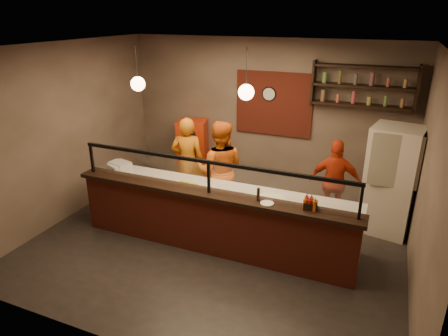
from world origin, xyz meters
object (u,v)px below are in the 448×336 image
at_px(cook_mid, 220,170).
at_px(pepper_mill, 258,194).
at_px(red_cooler, 193,152).
at_px(condiment_caddy, 310,205).
at_px(wall_clock, 269,94).
at_px(fridge, 391,181).
at_px(cook_right, 335,182).
at_px(cook_left, 188,162).
at_px(pizza_dough, 270,199).

bearing_deg(cook_mid, pepper_mill, 117.03).
bearing_deg(red_cooler, condiment_caddy, -52.34).
bearing_deg(red_cooler, cook_mid, -60.66).
height_order(cook_mid, red_cooler, cook_mid).
xyz_separation_m(wall_clock, fridge, (2.50, -0.91, -1.15)).
bearing_deg(pepper_mill, wall_clock, 104.18).
height_order(wall_clock, cook_right, wall_clock).
bearing_deg(condiment_caddy, fridge, 59.81).
height_order(wall_clock, cook_left, wall_clock).
bearing_deg(cook_left, pizza_dough, 136.60).
height_order(cook_mid, pepper_mill, cook_mid).
bearing_deg(condiment_caddy, cook_right, 85.90).
bearing_deg(pizza_dough, red_cooler, 139.78).
xyz_separation_m(condiment_caddy, pepper_mill, (-0.76, -0.04, 0.05)).
xyz_separation_m(cook_left, red_cooler, (-0.39, 1.00, -0.17)).
bearing_deg(fridge, condiment_caddy, -109.62).
relative_size(wall_clock, cook_right, 0.19).
bearing_deg(fridge, cook_mid, -156.98).
bearing_deg(red_cooler, wall_clock, -3.70).
bearing_deg(red_cooler, cook_left, -82.84).
relative_size(wall_clock, red_cooler, 0.21).
xyz_separation_m(cook_mid, pizza_dough, (1.19, -0.77, -0.03)).
distance_m(wall_clock, red_cooler, 2.15).
distance_m(red_cooler, pizza_dough, 3.13).
relative_size(cook_left, fridge, 0.94).
height_order(cook_left, cook_mid, cook_mid).
bearing_deg(cook_mid, cook_right, 179.71).
xyz_separation_m(cook_right, pizza_dough, (-0.82, -1.35, 0.11)).
distance_m(cook_left, pepper_mill, 2.42).
xyz_separation_m(wall_clock, red_cooler, (-1.63, -0.31, -1.38)).
height_order(cook_left, red_cooler, cook_left).
relative_size(cook_right, condiment_caddy, 7.98).
distance_m(pizza_dough, pepper_mill, 0.49).
bearing_deg(cook_left, condiment_caddy, 136.24).
distance_m(cook_right, fridge, 0.94).
relative_size(cook_right, pizza_dough, 3.14).
relative_size(wall_clock, cook_left, 0.17).
height_order(condiment_caddy, pepper_mill, pepper_mill).
distance_m(cook_right, red_cooler, 3.28).
distance_m(fridge, condiment_caddy, 2.08).
relative_size(wall_clock, pepper_mill, 1.48).
relative_size(condiment_caddy, pepper_mill, 0.98).
bearing_deg(pizza_dough, condiment_caddy, -28.57).
bearing_deg(cook_right, pizza_dough, 53.53).
bearing_deg(red_cooler, fridge, -22.76).
height_order(cook_left, fridge, fridge).
bearing_deg(red_cooler, cook_right, -26.22).
xyz_separation_m(cook_right, red_cooler, (-3.21, 0.67, -0.07)).
relative_size(pizza_dough, condiment_caddy, 2.54).
xyz_separation_m(cook_mid, fridge, (2.93, 0.65, 0.02)).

